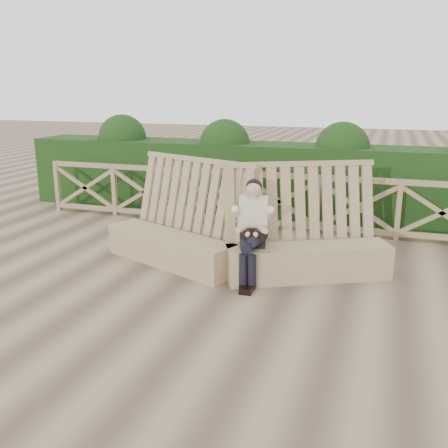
% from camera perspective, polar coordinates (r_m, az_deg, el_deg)
% --- Properties ---
extents(ground, '(60.00, 60.00, 0.00)m').
position_cam_1_polar(ground, '(6.50, -0.50, -8.62)').
color(ground, brown).
rests_on(ground, ground).
extents(bench, '(4.44, 1.71, 1.62)m').
position_cam_1_polar(bench, '(7.42, 1.57, -2.18)').
color(bench, olive).
rests_on(bench, ground).
extents(woman, '(0.46, 0.87, 1.44)m').
position_cam_1_polar(woman, '(6.89, 3.25, -0.37)').
color(woman, black).
rests_on(woman, ground).
extents(guardrail, '(10.10, 0.09, 1.10)m').
position_cam_1_polar(guardrail, '(9.55, 6.35, 2.59)').
color(guardrail, '#88754F').
rests_on(guardrail, ground).
extents(hedge, '(12.00, 1.20, 1.50)m').
position_cam_1_polar(hedge, '(10.67, 7.77, 4.95)').
color(hedge, black).
rests_on(hedge, ground).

